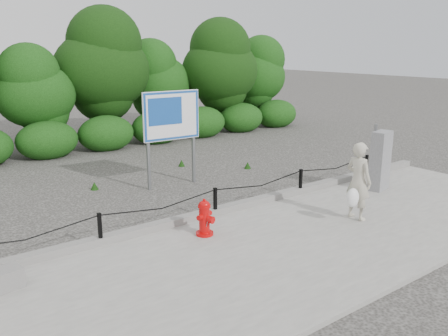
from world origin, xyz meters
The scene contains 9 objects.
ground centered at (0.00, 0.00, 0.00)m, with size 90.00×90.00×0.00m, color #2D2B28.
sidewalk centered at (0.00, -2.00, 0.04)m, with size 14.00×4.00×0.08m, color gray.
curb centered at (0.00, 0.05, 0.15)m, with size 14.00×0.22×0.14m, color slate.
chain_barrier centered at (0.00, 0.00, 0.46)m, with size 10.06×0.06×0.60m.
treeline centered at (0.39, 8.99, 2.56)m, with size 20.11×3.81×4.90m.
fire_hydrant centered at (-0.76, -0.72, 0.41)m, with size 0.41×0.42×0.70m.
pedestrian centered at (2.18, -1.87, 0.86)m, with size 0.69×0.58×1.59m.
utility_cabinet centered at (4.28, -0.90, 0.80)m, with size 0.60×0.45×1.59m.
advertising_sign centered at (0.53, 2.58, 1.71)m, with size 1.52×0.20×2.43m.
Camera 1 is at (-5.43, -7.52, 3.52)m, focal length 38.00 mm.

